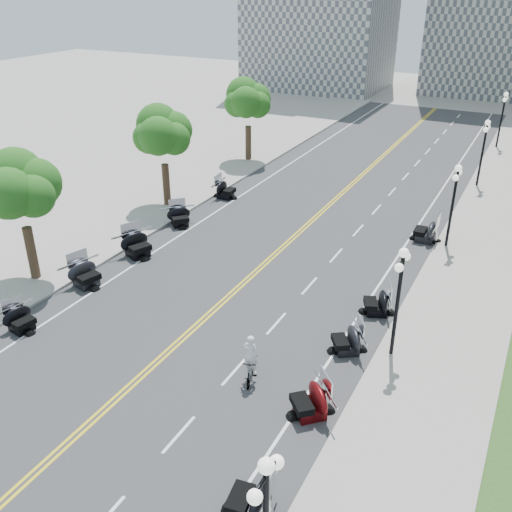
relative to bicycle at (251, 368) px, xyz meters
The scene contains 42 objects.
ground 4.08m from the bicycle, behind, with size 160.00×160.00×0.00m, color gray.
road 10.92m from the bicycle, 111.74° to the left, with size 16.00×90.00×0.01m, color #333335.
centerline_yellow_a 10.96m from the bicycle, 112.32° to the left, with size 0.12×90.00×0.00m, color yellow.
centerline_yellow_b 10.87m from the bicycle, 111.15° to the left, with size 0.12×90.00×0.00m, color yellow.
edge_line_north 10.41m from the bicycle, 76.88° to the left, with size 0.12×90.00×0.00m, color white.
edge_line_south 14.56m from the bicycle, 135.86° to the left, with size 0.12×90.00×0.00m, color white.
lane_dash_5 4.00m from the bicycle, 102.23° to the right, with size 0.12×2.00×0.00m, color white.
lane_dash_6 1.01m from the bicycle, behind, with size 0.12×2.00×0.00m, color white.
lane_dash_7 4.25m from the bicycle, 101.49° to the left, with size 0.12×2.00×0.00m, color white.
lane_dash_8 8.19m from the bicycle, 95.89° to the left, with size 0.12×2.00×0.00m, color white.
lane_dash_9 12.17m from the bicycle, 93.96° to the left, with size 0.12×2.00×0.00m, color white.
lane_dash_10 16.16m from the bicycle, 92.98° to the left, with size 0.12×2.00×0.00m, color white.
lane_dash_11 20.15m from the bicycle, 92.39° to the left, with size 0.12×2.00×0.00m, color white.
lane_dash_12 24.15m from the bicycle, 91.99° to the left, with size 0.12×2.00×0.00m, color white.
lane_dash_13 28.15m from the bicycle, 91.71° to the left, with size 0.12×2.00×0.00m, color white.
lane_dash_14 32.14m from the bicycle, 91.50° to the left, with size 0.12×2.00×0.00m, color white.
lane_dash_15 36.14m from the bicycle, 91.33° to the left, with size 0.12×2.00×0.00m, color white.
lane_dash_16 40.14m from the bicycle, 91.20° to the left, with size 0.12×2.00×0.00m, color white.
lane_dash_17 44.14m from the bicycle, 91.09° to the left, with size 0.12×2.00×0.00m, color white.
lane_dash_18 48.14m from the bicycle, 91.00° to the left, with size 0.12×2.00×0.00m, color white.
lane_dash_19 52.14m from the bicycle, 90.92° to the left, with size 0.12×2.00×0.00m, color white.
sidewalk_north 12.02m from the bicycle, 57.47° to the left, with size 5.00×90.00×0.15m, color #9E9991.
sidewalk_south 17.73m from the bicycle, 145.14° to the left, with size 5.00×90.00×0.15m, color #9E9991.
street_lamp_2 6.48m from the bicycle, 42.15° to the left, with size 0.50×1.20×4.90m, color black, non-canonical shape.
street_lamp_3 16.89m from the bicycle, 74.21° to the left, with size 0.50×1.20×4.90m, color black, non-canonical shape.
street_lamp_4 28.57m from the bicycle, 80.79° to the left, with size 0.50×1.20×4.90m, color black, non-canonical shape.
street_lamp_5 40.44m from the bicycle, 83.52° to the left, with size 0.50×1.20×4.90m, color black, non-canonical shape.
tree_2 14.81m from the bicycle, behind, with size 4.80×4.80×9.20m, color #235619, non-canonical shape.
tree_3 20.36m from the bicycle, 134.82° to the left, with size 4.80×4.80×9.20m, color #235619, non-canonical shape.
tree_4 29.96m from the bicycle, 118.25° to the left, with size 4.80×4.80×9.20m, color #235619, non-canonical shape.
motorcycle_n_4 6.39m from the bicycle, 62.30° to the right, with size 2.04×2.04×1.43m, color black, non-canonical shape.
motorcycle_n_5 2.98m from the bicycle, 15.38° to the right, with size 2.00×2.00×1.40m, color #590A0C, non-canonical shape.
motorcycle_n_6 4.51m from the bicycle, 52.19° to the left, with size 1.86×1.86×1.30m, color black, non-canonical shape.
motorcycle_n_7 7.75m from the bicycle, 67.15° to the left, with size 1.88×1.88×1.31m, color black, non-canonical shape.
motorcycle_n_9 16.81m from the bicycle, 78.85° to the left, with size 2.10×2.10×1.47m, color black, non-canonical shape.
motorcycle_s_5 11.06m from the bicycle, behind, with size 1.78×1.78×1.24m, color black, non-canonical shape.
motorcycle_s_6 11.54m from the bicycle, 165.76° to the left, with size 2.06×2.06×1.45m, color black, non-canonical shape.
motorcycle_s_7 12.94m from the bicycle, 148.00° to the left, with size 2.18×2.18×1.53m, color black, non-canonical shape.
motorcycle_s_8 16.22m from the bicycle, 134.21° to the left, with size 1.90×1.90×1.33m, color black, non-canonical shape.
motorcycle_s_9 20.65m from the bicycle, 122.93° to the left, with size 1.96×1.96×1.37m, color black, non-canonical shape.
bicycle is the anchor object (origin of this frame).
cyclist_rider 1.43m from the bicycle, ahead, with size 0.64×0.42×1.75m, color silver.
Camera 1 is at (12.61, -16.24, 14.66)m, focal length 40.00 mm.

